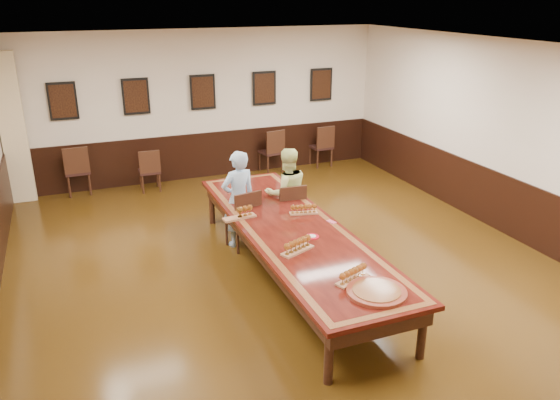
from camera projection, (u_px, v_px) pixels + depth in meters
name	position (u px, v px, depth m)	size (l,w,h in m)	color
floor	(293.00, 275.00, 8.01)	(8.00, 10.00, 0.02)	black
ceiling	(295.00, 49.00, 6.86)	(8.00, 10.00, 0.02)	white
wall_back	(203.00, 105.00, 11.78)	(8.00, 0.02, 3.20)	beige
wall_right	(521.00, 143.00, 8.83)	(0.02, 10.00, 3.20)	beige
chair_man	(242.00, 218.00, 8.72)	(0.47, 0.51, 1.00)	black
chair_woman	(289.00, 211.00, 9.06)	(0.46, 0.50, 0.98)	black
spare_chair_a	(77.00, 170.00, 11.08)	(0.48, 0.53, 1.03)	black
spare_chair_b	(149.00, 170.00, 11.30)	(0.42, 0.46, 0.90)	black
spare_chair_c	(271.00, 150.00, 12.49)	(0.47, 0.51, 1.00)	black
spare_chair_d	(321.00, 145.00, 12.94)	(0.46, 0.50, 0.99)	black
person_man	(238.00, 199.00, 8.70)	(0.58, 0.38, 1.59)	#5490D2
person_woman	(287.00, 193.00, 9.05)	(0.76, 0.59, 1.53)	#E9F398
pink_phone	(331.00, 222.00, 7.93)	(0.07, 0.15, 0.01)	#D64767
curtain	(13.00, 129.00, 10.37)	(0.45, 0.18, 2.90)	beige
wainscoting	(293.00, 244.00, 7.82)	(8.00, 10.00, 1.00)	black
conference_table	(293.00, 237.00, 7.79)	(1.40, 5.00, 0.76)	#330A08
posters	(203.00, 92.00, 11.62)	(6.14, 0.04, 0.74)	black
flight_a	(242.00, 213.00, 8.04)	(0.51, 0.21, 0.19)	#96603F
flight_b	(304.00, 210.00, 8.20)	(0.44, 0.22, 0.16)	#96603F
flight_c	(297.00, 246.00, 6.99)	(0.51, 0.33, 0.18)	#96603F
flight_d	(353.00, 275.00, 6.28)	(0.48, 0.30, 0.17)	#96603F
red_plate_grp	(312.00, 237.00, 7.44)	(0.19, 0.19, 0.02)	red
carved_platter	(377.00, 292.00, 6.03)	(0.77, 0.77, 0.05)	#5F1E13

